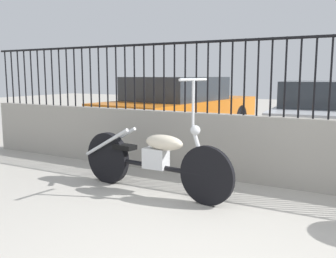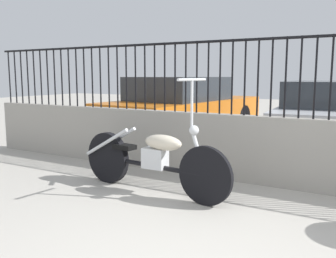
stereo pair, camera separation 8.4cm
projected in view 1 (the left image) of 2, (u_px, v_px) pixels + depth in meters
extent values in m
cube|color=#9E998E|center=(289.00, 153.00, 4.65)|extent=(10.58, 0.18, 0.88)
cylinder|color=black|center=(6.00, 77.00, 7.02)|extent=(0.02, 0.02, 0.98)
cylinder|color=black|center=(12.00, 77.00, 6.94)|extent=(0.02, 0.02, 0.98)
cylinder|color=black|center=(19.00, 77.00, 6.85)|extent=(0.02, 0.02, 0.98)
cylinder|color=black|center=(25.00, 77.00, 6.77)|extent=(0.02, 0.02, 0.98)
cylinder|color=black|center=(32.00, 77.00, 6.69)|extent=(0.02, 0.02, 0.98)
cylinder|color=black|center=(38.00, 77.00, 6.61)|extent=(0.02, 0.02, 0.98)
cylinder|color=black|center=(45.00, 77.00, 6.53)|extent=(0.02, 0.02, 0.98)
cylinder|color=black|center=(52.00, 77.00, 6.44)|extent=(0.02, 0.02, 0.98)
cylinder|color=black|center=(60.00, 77.00, 6.36)|extent=(0.02, 0.02, 0.98)
cylinder|color=black|center=(67.00, 77.00, 6.28)|extent=(0.02, 0.02, 0.98)
cylinder|color=black|center=(75.00, 77.00, 6.20)|extent=(0.02, 0.02, 0.98)
cylinder|color=black|center=(82.00, 77.00, 6.12)|extent=(0.02, 0.02, 0.98)
cylinder|color=black|center=(91.00, 77.00, 6.04)|extent=(0.02, 0.02, 0.98)
cylinder|color=black|center=(99.00, 77.00, 5.95)|extent=(0.02, 0.02, 0.98)
cylinder|color=black|center=(107.00, 77.00, 5.87)|extent=(0.02, 0.02, 0.98)
cylinder|color=black|center=(116.00, 77.00, 5.79)|extent=(0.02, 0.02, 0.98)
cylinder|color=black|center=(125.00, 77.00, 5.71)|extent=(0.02, 0.02, 0.98)
cylinder|color=black|center=(134.00, 77.00, 5.63)|extent=(0.02, 0.02, 0.98)
cylinder|color=black|center=(144.00, 77.00, 5.54)|extent=(0.02, 0.02, 0.98)
cylinder|color=black|center=(154.00, 77.00, 5.46)|extent=(0.02, 0.02, 0.98)
cylinder|color=black|center=(164.00, 77.00, 5.38)|extent=(0.02, 0.02, 0.98)
cylinder|color=black|center=(174.00, 77.00, 5.30)|extent=(0.02, 0.02, 0.98)
cylinder|color=black|center=(185.00, 77.00, 5.22)|extent=(0.02, 0.02, 0.98)
cylinder|color=black|center=(196.00, 77.00, 5.13)|extent=(0.02, 0.02, 0.98)
cylinder|color=black|center=(208.00, 77.00, 5.05)|extent=(0.02, 0.02, 0.98)
cylinder|color=black|center=(220.00, 77.00, 4.97)|extent=(0.02, 0.02, 0.98)
cylinder|color=black|center=(232.00, 77.00, 4.89)|extent=(0.02, 0.02, 0.98)
cylinder|color=black|center=(245.00, 77.00, 4.81)|extent=(0.02, 0.02, 0.98)
cylinder|color=black|center=(258.00, 77.00, 4.72)|extent=(0.02, 0.02, 0.98)
cylinder|color=black|center=(271.00, 77.00, 4.64)|extent=(0.02, 0.02, 0.98)
cylinder|color=black|center=(285.00, 77.00, 4.56)|extent=(0.02, 0.02, 0.98)
cylinder|color=black|center=(300.00, 77.00, 4.48)|extent=(0.02, 0.02, 0.98)
cylinder|color=black|center=(315.00, 78.00, 4.40)|extent=(0.02, 0.02, 0.98)
cylinder|color=black|center=(331.00, 78.00, 4.32)|extent=(0.02, 0.02, 0.98)
cylinder|color=black|center=(294.00, 38.00, 4.45)|extent=(10.58, 0.04, 0.04)
cylinder|color=black|center=(207.00, 176.00, 4.01)|extent=(0.65, 0.13, 0.65)
cylinder|color=black|center=(108.00, 158.00, 4.88)|extent=(0.67, 0.17, 0.67)
cylinder|color=black|center=(152.00, 166.00, 4.45)|extent=(1.36, 0.22, 0.06)
cube|color=silver|center=(156.00, 158.00, 4.40)|extent=(0.28, 0.18, 0.24)
ellipsoid|color=beige|center=(164.00, 143.00, 4.30)|extent=(0.53, 0.26, 0.18)
cube|color=black|center=(125.00, 147.00, 4.68)|extent=(0.30, 0.19, 0.06)
cylinder|color=silver|center=(200.00, 152.00, 4.03)|extent=(0.23, 0.07, 0.51)
sphere|color=silver|center=(195.00, 130.00, 4.03)|extent=(0.11, 0.11, 0.11)
cylinder|color=silver|center=(193.00, 104.00, 4.01)|extent=(0.03, 0.03, 0.52)
cylinder|color=silver|center=(193.00, 80.00, 3.97)|extent=(0.09, 0.52, 0.03)
cylinder|color=silver|center=(106.00, 142.00, 4.76)|extent=(0.74, 0.13, 0.42)
cylinder|color=silver|center=(114.00, 141.00, 4.87)|extent=(0.74, 0.13, 0.42)
cylinder|color=black|center=(183.00, 114.00, 10.60)|extent=(0.18, 0.65, 0.64)
cylinder|color=black|center=(240.00, 117.00, 9.61)|extent=(0.18, 0.65, 0.64)
cylinder|color=black|center=(114.00, 124.00, 8.31)|extent=(0.18, 0.65, 0.64)
cylinder|color=black|center=(179.00, 131.00, 7.32)|extent=(0.18, 0.65, 0.64)
cube|color=orange|center=(181.00, 112.00, 8.93)|extent=(2.32, 4.73, 0.59)
cube|color=#2D3338|center=(176.00, 88.00, 8.66)|extent=(1.88, 2.35, 0.53)
cylinder|color=black|center=(291.00, 121.00, 8.86)|extent=(0.16, 0.65, 0.64)
cylinder|color=black|center=(273.00, 138.00, 6.51)|extent=(0.16, 0.65, 0.64)
cube|color=#B7BABF|center=(327.00, 120.00, 7.32)|extent=(2.07, 4.33, 0.58)
cube|color=#2D3338|center=(328.00, 94.00, 7.05)|extent=(1.73, 2.13, 0.47)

